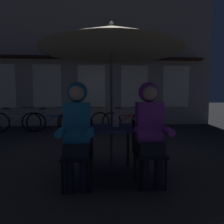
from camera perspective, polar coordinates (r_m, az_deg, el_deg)
ground_plane at (r=3.25m, az=-0.17°, el=-17.28°), size 60.00×60.00×0.00m
cafe_table at (r=3.07m, az=-0.18°, el=-6.15°), size 0.72×0.72×0.74m
patio_umbrella at (r=3.13m, az=-0.18°, el=20.34°), size 2.10×2.10×2.31m
lantern at (r=3.05m, az=0.99°, el=-1.96°), size 0.11×0.11×0.23m
chair_left at (r=2.74m, az=-9.80°, el=-10.71°), size 0.40×0.40×0.87m
chair_right at (r=2.82m, az=10.33°, el=-10.29°), size 0.40×0.40×0.87m
person_left_hooded at (r=2.62m, az=-10.03°, el=-3.48°), size 0.45×0.56×1.40m
person_right_hooded at (r=2.70m, az=10.75°, el=-3.25°), size 0.45×0.56×1.40m
shopfront_building at (r=8.61m, az=-5.96°, el=17.27°), size 10.00×0.93×6.20m
bicycle_nearest at (r=7.32m, az=-26.00°, el=-2.58°), size 1.68×0.08×0.84m
bicycle_second at (r=6.96m, az=-16.99°, el=-2.66°), size 1.68×0.10×0.84m
bicycle_third at (r=6.77m, az=-7.84°, el=-2.70°), size 1.67×0.25×0.84m
bicycle_fourth at (r=6.85m, az=4.10°, el=-2.58°), size 1.68×0.13×0.84m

